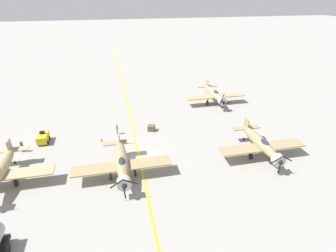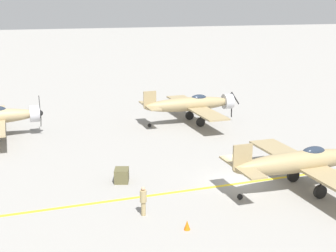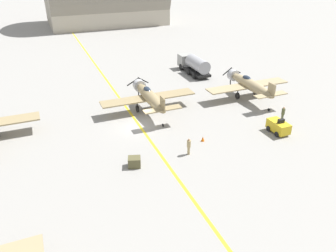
% 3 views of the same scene
% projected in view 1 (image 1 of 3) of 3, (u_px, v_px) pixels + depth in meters
% --- Properties ---
extents(ground_plane, '(400.00, 400.00, 0.00)m').
position_uv_depth(ground_plane, '(139.00, 158.00, 36.35)').
color(ground_plane, gray).
extents(taxiway_stripe, '(0.30, 160.00, 0.01)m').
position_uv_depth(taxiway_stripe, '(139.00, 158.00, 36.35)').
color(taxiway_stripe, yellow).
rests_on(taxiway_stripe, ground).
extents(airplane_near_left, '(12.00, 9.98, 3.75)m').
position_uv_depth(airplane_near_left, '(214.00, 94.00, 52.90)').
color(airplane_near_left, tan).
rests_on(airplane_near_left, ground).
extents(airplane_mid_center, '(12.00, 9.98, 3.65)m').
position_uv_depth(airplane_mid_center, '(122.00, 162.00, 31.93)').
color(airplane_mid_center, '#99855C').
rests_on(airplane_mid_center, ground).
extents(airplane_mid_left, '(12.00, 9.98, 3.65)m').
position_uv_depth(airplane_mid_left, '(261.00, 144.00, 35.78)').
color(airplane_mid_left, '#9A865D').
rests_on(airplane_mid_left, ground).
extents(tow_tractor, '(1.57, 2.60, 1.79)m').
position_uv_depth(tow_tractor, '(43.00, 138.00, 39.65)').
color(tow_tractor, gold).
rests_on(tow_tractor, ground).
extents(ground_crew_walking, '(0.40, 0.40, 1.83)m').
position_uv_depth(ground_crew_walking, '(22.00, 146.00, 37.22)').
color(ground_crew_walking, '#515638').
rests_on(ground_crew_walking, ground).
extents(ground_crew_inspecting, '(0.39, 0.39, 1.80)m').
position_uv_depth(ground_crew_inspecting, '(117.00, 129.00, 41.89)').
color(ground_crew_inspecting, tan).
rests_on(ground_crew_inspecting, ground).
extents(supply_crate_by_tanker, '(1.39, 1.27, 0.96)m').
position_uv_depth(supply_crate_by_tanker, '(151.00, 128.00, 43.16)').
color(supply_crate_by_tanker, brown).
rests_on(supply_crate_by_tanker, ground).
extents(traffic_cone, '(0.36, 0.36, 0.55)m').
position_uv_depth(traffic_cone, '(101.00, 140.00, 40.21)').
color(traffic_cone, orange).
rests_on(traffic_cone, ground).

